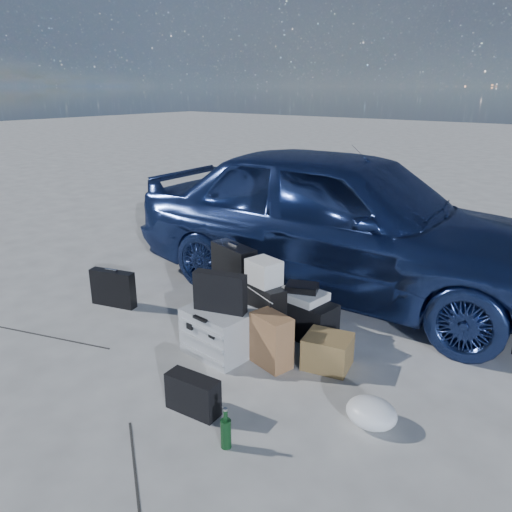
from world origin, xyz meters
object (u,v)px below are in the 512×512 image
at_px(suitcase_right, 264,313).
at_px(green_bottle, 226,429).
at_px(car, 342,220).
at_px(pelican_case, 220,331).
at_px(cardboard_box, 328,351).
at_px(duffel_bag, 300,316).
at_px(suitcase_left, 234,278).
at_px(briefcase, 113,288).

xyz_separation_m(suitcase_right, green_bottle, (0.61, -1.19, -0.13)).
relative_size(car, pelican_case, 8.55).
height_order(cardboard_box, green_bottle, green_bottle).
distance_m(pelican_case, duffel_bag, 0.75).
relative_size(duffel_bag, green_bottle, 2.52).
distance_m(suitcase_left, cardboard_box, 1.30).
relative_size(briefcase, cardboard_box, 1.36).
relative_size(briefcase, suitcase_left, 0.71).
xyz_separation_m(briefcase, cardboard_box, (2.25, 0.30, -0.05)).
xyz_separation_m(pelican_case, suitcase_left, (-0.44, 0.69, 0.14)).
xyz_separation_m(car, suitcase_right, (0.08, -1.43, -0.50)).
distance_m(car, suitcase_left, 1.30).
distance_m(pelican_case, cardboard_box, 0.87).
distance_m(duffel_bag, cardboard_box, 0.57).
bearing_deg(briefcase, pelican_case, -17.98).
relative_size(suitcase_left, duffel_bag, 1.00).
height_order(briefcase, suitcase_left, suitcase_left).
height_order(suitcase_left, green_bottle, suitcase_left).
bearing_deg(pelican_case, cardboard_box, 27.34).
height_order(car, cardboard_box, car).
xyz_separation_m(car, duffel_bag, (0.23, -1.12, -0.60)).
xyz_separation_m(car, briefcase, (-1.54, -1.75, -0.58)).
bearing_deg(suitcase_left, pelican_case, -42.65).
height_order(suitcase_right, cardboard_box, suitcase_right).
distance_m(pelican_case, suitcase_left, 0.83).
relative_size(car, cardboard_box, 13.04).
distance_m(suitcase_left, suitcase_right, 0.70).
bearing_deg(briefcase, green_bottle, -37.68).
bearing_deg(suitcase_left, cardboard_box, -0.92).
bearing_deg(suitcase_left, duffel_bag, 13.20).
height_order(pelican_case, suitcase_left, suitcase_left).
bearing_deg(suitcase_right, briefcase, -146.32).
bearing_deg(pelican_case, duffel_bag, 68.11).
bearing_deg(briefcase, duffel_bag, 3.16).
relative_size(pelican_case, cardboard_box, 1.52).
relative_size(briefcase, suitcase_right, 0.88).
xyz_separation_m(pelican_case, cardboard_box, (0.80, 0.34, -0.06)).
bearing_deg(car, suitcase_right, 179.54).
bearing_deg(car, duffel_bag, -171.87).
xyz_separation_m(duffel_bag, green_bottle, (0.46, -1.50, -0.03)).
xyz_separation_m(duffel_bag, cardboard_box, (0.47, -0.33, -0.03)).
bearing_deg(green_bottle, cardboard_box, 89.32).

